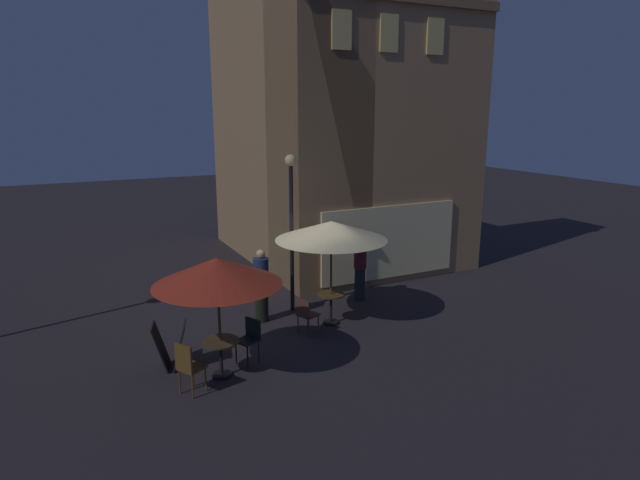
# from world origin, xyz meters

# --- Properties ---
(ground_plane) EXTENTS (60.00, 60.00, 0.00)m
(ground_plane) POSITION_xyz_m (0.00, 0.00, 0.00)
(ground_plane) COLOR #2B2529
(cafe_building) EXTENTS (6.28, 7.77, 8.68)m
(cafe_building) POSITION_xyz_m (3.07, 4.16, 4.34)
(cafe_building) COLOR #A17A51
(cafe_building) RESTS_ON ground
(street_lamp_near_corner) EXTENTS (0.29, 0.29, 3.92)m
(street_lamp_near_corner) POSITION_xyz_m (0.49, 0.81, 2.60)
(street_lamp_near_corner) COLOR black
(street_lamp_near_corner) RESTS_ON ground
(menu_sandwich_board) EXTENTS (0.77, 0.70, 0.90)m
(menu_sandwich_board) POSITION_xyz_m (-2.91, -0.99, 0.46)
(menu_sandwich_board) COLOR black
(menu_sandwich_board) RESTS_ON ground
(cafe_table_0) EXTENTS (0.71, 0.71, 0.73)m
(cafe_table_0) POSITION_xyz_m (-2.13, -1.78, 0.53)
(cafe_table_0) COLOR black
(cafe_table_0) RESTS_ON ground
(cafe_table_1) EXTENTS (0.64, 0.64, 0.74)m
(cafe_table_1) POSITION_xyz_m (0.95, -0.40, 0.50)
(cafe_table_1) COLOR black
(cafe_table_1) RESTS_ON ground
(patio_umbrella_0) EXTENTS (2.38, 2.38, 2.34)m
(patio_umbrella_0) POSITION_xyz_m (-2.13, -1.78, 2.08)
(patio_umbrella_0) COLOR black
(patio_umbrella_0) RESTS_ON ground
(patio_umbrella_1) EXTENTS (2.58, 2.58, 2.48)m
(patio_umbrella_1) POSITION_xyz_m (0.95, -0.40, 2.26)
(patio_umbrella_1) COLOR black
(patio_umbrella_1) RESTS_ON ground
(cafe_chair_0) EXTENTS (0.55, 0.55, 0.99)m
(cafe_chair_0) POSITION_xyz_m (-2.85, -2.19, 0.59)
(cafe_chair_0) COLOR brown
(cafe_chair_0) RESTS_ON ground
(cafe_chair_1) EXTENTS (0.53, 0.53, 0.90)m
(cafe_chair_1) POSITION_xyz_m (-1.43, -1.44, 0.55)
(cafe_chair_1) COLOR black
(cafe_chair_1) RESTS_ON ground
(cafe_chair_2) EXTENTS (0.53, 0.53, 0.86)m
(cafe_chair_2) POSITION_xyz_m (0.13, -0.73, 0.52)
(cafe_chair_2) COLOR #542E27
(cafe_chair_2) RESTS_ON ground
(patron_standing_0) EXTENTS (0.33, 0.33, 1.67)m
(patron_standing_0) POSITION_xyz_m (2.40, 0.72, 0.84)
(patron_standing_0) COLOR black
(patron_standing_0) RESTS_ON ground
(patron_standing_1) EXTENTS (0.37, 0.37, 1.76)m
(patron_standing_1) POSITION_xyz_m (-0.44, 0.50, 0.89)
(patron_standing_1) COLOR black
(patron_standing_1) RESTS_ON ground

